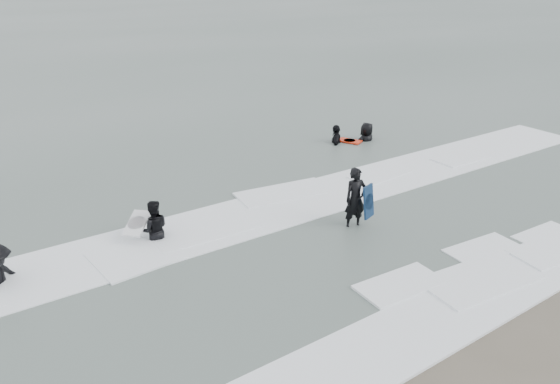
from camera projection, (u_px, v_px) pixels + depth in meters
ground at (407, 312)px, 12.00m from camera, size 320.00×320.00×0.00m
surfer_centre at (354, 228)px, 15.75m from camera, size 0.75×0.57×1.85m
surfer_wading at (155, 240)px, 15.08m from camera, size 0.99×0.87×1.72m
surfer_breaker at (2, 287)px, 12.91m from camera, size 1.45×1.37×1.97m
surfer_right_near at (336, 144)px, 22.97m from camera, size 1.14×1.17×1.97m
surfer_right_far at (366, 141)px, 23.27m from camera, size 1.07×0.81×1.96m
surf_foam at (307, 243)px, 14.81m from camera, size 30.03×9.06×0.09m
bodyboards at (295, 181)px, 17.74m from camera, size 11.45×7.02×1.25m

